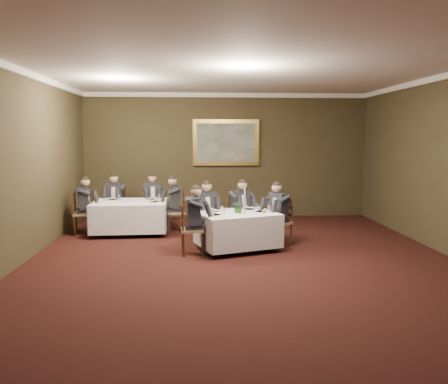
{
  "coord_description": "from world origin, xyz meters",
  "views": [
    {
      "loc": [
        -0.81,
        -7.4,
        2.28
      ],
      "look_at": [
        -0.27,
        1.57,
        1.15
      ],
      "focal_mm": 35.0,
      "sensor_mm": 36.0,
      "label": 1
    }
  ],
  "objects": [
    {
      "name": "painting",
      "position": [
        -0.02,
        4.94,
        2.13
      ],
      "size": [
        1.86,
        0.09,
        1.29
      ],
      "color": "#DBB550",
      "rests_on": "back_wall"
    },
    {
      "name": "chair_main_endleft",
      "position": [
        -0.94,
        0.97,
        0.28
      ],
      "size": [
        0.45,
        0.47,
        1.0
      ],
      "rotation": [
        0.0,
        0.0,
        -1.49
      ],
      "color": "#906E49",
      "rests_on": "ground"
    },
    {
      "name": "diner_main_backright",
      "position": [
        0.12,
        2.14,
        0.51
      ],
      "size": [
        0.57,
        0.61,
        1.35
      ],
      "rotation": [
        0.0,
        0.0,
        3.58
      ],
      "color": "black",
      "rests_on": "chair_main_backright"
    },
    {
      "name": "chair_sec_endright",
      "position": [
        -1.33,
        3.0,
        0.28
      ],
      "size": [
        0.45,
        0.46,
        1.0
      ],
      "rotation": [
        0.0,
        0.0,
        1.63
      ],
      "color": "#906E49",
      "rests_on": "ground"
    },
    {
      "name": "back_wall",
      "position": [
        0.0,
        5.0,
        1.75
      ],
      "size": [
        8.0,
        0.1,
        3.5
      ],
      "primitive_type": "cube",
      "color": "#38311C",
      "rests_on": "ground"
    },
    {
      "name": "centerpiece",
      "position": [
        0.0,
        1.24,
        0.9
      ],
      "size": [
        0.3,
        0.28,
        0.28
      ],
      "primitive_type": "imported",
      "rotation": [
        0.0,
        0.0,
        -0.28
      ],
      "color": "#2D5926",
      "rests_on": "table_main"
    },
    {
      "name": "diner_sec_backright",
      "position": [
        -1.99,
        3.87,
        0.51
      ],
      "size": [
        0.47,
        0.54,
        1.35
      ],
      "rotation": [
        0.0,
        0.0,
        3.31
      ],
      "color": "black",
      "rests_on": "chair_sec_backright"
    },
    {
      "name": "diner_main_endright",
      "position": [
        0.89,
        1.57,
        0.51
      ],
      "size": [
        0.62,
        0.6,
        1.35
      ],
      "rotation": [
        0.0,
        0.0,
        2.14
      ],
      "color": "black",
      "rests_on": "chair_main_endright"
    },
    {
      "name": "chair_sec_backleft",
      "position": [
        -2.93,
        3.85,
        0.28
      ],
      "size": [
        0.51,
        0.49,
        1.0
      ],
      "rotation": [
        0.0,
        0.0,
        2.96
      ],
      "color": "#906E49",
      "rests_on": "ground"
    },
    {
      "name": "chair_main_endright",
      "position": [
        0.9,
        1.58,
        0.28
      ],
      "size": [
        0.59,
        0.6,
        1.0
      ],
      "rotation": [
        0.0,
        0.0,
        2.14
      ],
      "color": "#906E49",
      "rests_on": "ground"
    },
    {
      "name": "crown_molding",
      "position": [
        0.0,
        0.0,
        3.44
      ],
      "size": [
        8.0,
        10.0,
        0.12
      ],
      "color": "white",
      "rests_on": "back_wall"
    },
    {
      "name": "left_wall",
      "position": [
        -4.0,
        0.0,
        1.75
      ],
      "size": [
        0.1,
        10.0,
        3.5
      ],
      "primitive_type": "cube",
      "color": "#38311C",
      "rests_on": "ground"
    },
    {
      "name": "diner_sec_endright",
      "position": [
        -1.34,
        3.0,
        0.51
      ],
      "size": [
        0.5,
        0.44,
        1.35
      ],
      "rotation": [
        0.0,
        0.0,
        1.63
      ],
      "color": "black",
      "rests_on": "chair_sec_endright"
    },
    {
      "name": "place_setting_table_main",
      "position": [
        -0.46,
        1.47,
        0.8
      ],
      "size": [
        0.33,
        0.31,
        0.14
      ],
      "color": "white",
      "rests_on": "table_main"
    },
    {
      "name": "diner_main_backleft",
      "position": [
        -0.66,
        1.88,
        0.51
      ],
      "size": [
        0.54,
        0.58,
        1.35
      ],
      "rotation": [
        0.0,
        0.0,
        3.48
      ],
      "color": "black",
      "rests_on": "chair_main_backleft"
    },
    {
      "name": "table_main",
      "position": [
        -0.02,
        1.27,
        0.45
      ],
      "size": [
        1.83,
        1.6,
        0.67
      ],
      "rotation": [
        0.0,
        0.0,
        0.32
      ],
      "color": "#331E0E",
      "rests_on": "ground"
    },
    {
      "name": "diner_sec_endleft",
      "position": [
        -3.53,
        2.93,
        0.51
      ],
      "size": [
        0.54,
        0.48,
        1.35
      ],
      "rotation": [
        0.0,
        0.0,
        -1.39
      ],
      "color": "black",
      "rests_on": "chair_sec_endleft"
    },
    {
      "name": "chair_sec_backright",
      "position": [
        -1.99,
        3.88,
        0.28
      ],
      "size": [
        0.5,
        0.49,
        1.0
      ],
      "rotation": [
        0.0,
        0.0,
        3.31
      ],
      "color": "#906E49",
      "rests_on": "ground"
    },
    {
      "name": "chair_main_backright",
      "position": [
        0.12,
        2.15,
        0.28
      ],
      "size": [
        0.58,
        0.57,
        1.0
      ],
      "rotation": [
        0.0,
        0.0,
        3.58
      ],
      "color": "#906E49",
      "rests_on": "ground"
    },
    {
      "name": "front_wall",
      "position": [
        0.0,
        -5.0,
        1.75
      ],
      "size": [
        8.0,
        0.1,
        3.5
      ],
      "primitive_type": "cube",
      "color": "#38311C",
      "rests_on": "ground"
    },
    {
      "name": "chair_sec_endleft",
      "position": [
        -3.55,
        2.93,
        0.28
      ],
      "size": [
        0.49,
        0.51,
        1.0
      ],
      "rotation": [
        0.0,
        0.0,
        -1.39
      ],
      "color": "#906E49",
      "rests_on": "ground"
    },
    {
      "name": "diner_sec_backleft",
      "position": [
        -2.93,
        3.84,
        0.51
      ],
      "size": [
        0.48,
        0.54,
        1.35
      ],
      "rotation": [
        0.0,
        0.0,
        2.96
      ],
      "color": "black",
      "rests_on": "chair_sec_backleft"
    },
    {
      "name": "candlestick",
      "position": [
        0.13,
        1.34,
        0.95
      ],
      "size": [
        0.07,
        0.07,
        0.51
      ],
      "color": "#B78738",
      "rests_on": "table_main"
    },
    {
      "name": "ceiling",
      "position": [
        0.0,
        0.0,
        3.5
      ],
      "size": [
        8.0,
        10.0,
        0.1
      ],
      "primitive_type": "cube",
      "color": "silver",
      "rests_on": "back_wall"
    },
    {
      "name": "place_setting_table_second",
      "position": [
        -2.86,
        3.34,
        0.8
      ],
      "size": [
        0.33,
        0.31,
        0.14
      ],
      "color": "white",
      "rests_on": "table_second"
    },
    {
      "name": "ground",
      "position": [
        0.0,
        0.0,
        0.0
      ],
      "size": [
        10.0,
        10.0,
        0.0
      ],
      "primitive_type": "plane",
      "color": "black",
      "rests_on": "ground"
    },
    {
      "name": "chair_main_backleft",
      "position": [
        -0.66,
        1.89,
        0.28
      ],
      "size": [
        0.55,
        0.54,
        1.0
      ],
      "rotation": [
        0.0,
        0.0,
        3.48
      ],
      "color": "#906E49",
      "rests_on": "ground"
    },
    {
      "name": "diner_main_endleft",
      "position": [
        -0.93,
        0.97,
        0.51
      ],
      "size": [
        0.51,
        0.44,
        1.35
      ],
      "rotation": [
        0.0,
        0.0,
        -1.49
      ],
      "color": "black",
      "rests_on": "chair_main_endleft"
    },
    {
      "name": "table_second",
      "position": [
        -2.44,
        2.96,
        0.45
      ],
      "size": [
        1.79,
        1.39,
        0.67
      ],
      "rotation": [
        0.0,
        0.0,
        0.03
      ],
      "color": "#331E0E",
      "rests_on": "ground"
    }
  ]
}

